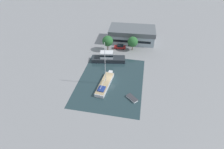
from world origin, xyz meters
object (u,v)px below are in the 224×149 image
quay_tree_near_building (108,41)px  parked_car (120,47)px  sailboat_moored (105,84)px  warehouse_building (132,34)px  quay_tree_by_water (133,42)px  motor_cruiser (108,58)px  small_dinghy (132,98)px

quay_tree_near_building → parked_car: 6.02m
sailboat_moored → warehouse_building: bearing=86.3°
quay_tree_by_water → motor_cruiser: bearing=-130.2°
warehouse_building → small_dinghy: (3.76, -35.16, -2.66)m
warehouse_building → quay_tree_by_water: size_ratio=3.43×
motor_cruiser → small_dinghy: bearing=-158.0°
parked_car → small_dinghy: (7.66, -27.29, -0.57)m
motor_cruiser → quay_tree_by_water: bearing=-49.4°
parked_car → sailboat_moored: bearing=172.6°
quay_tree_by_water → small_dinghy: size_ratio=1.59×
warehouse_building → parked_car: bearing=-119.0°
quay_tree_near_building → parked_car: bearing=25.1°
warehouse_building → motor_cruiser: size_ratio=1.56×
quay_tree_near_building → quay_tree_by_water: (9.59, 1.95, -0.36)m
quay_tree_by_water → sailboat_moored: 23.87m
sailboat_moored → quay_tree_by_water: bearing=80.6°
sailboat_moored → small_dinghy: sailboat_moored is taller
quay_tree_near_building → parked_car: (4.60, 2.15, -3.22)m
motor_cruiser → sailboat_moored: bearing=179.0°
quay_tree_near_building → motor_cruiser: size_ratio=0.49×
parked_car → small_dinghy: size_ratio=1.33×
quay_tree_near_building → parked_car: quay_tree_near_building is taller
quay_tree_near_building → motor_cruiser: (1.59, -7.50, -2.76)m
quay_tree_by_water → sailboat_moored: bearing=-104.9°
warehouse_building → quay_tree_by_water: bearing=-84.9°
quay_tree_near_building → sailboat_moored: bearing=-80.5°
motor_cruiser → quay_tree_near_building: bearing=2.8°
quay_tree_near_building → quay_tree_by_water: quay_tree_near_building is taller
parked_car → small_dinghy: parked_car is taller
quay_tree_by_water → motor_cruiser: 12.62m
quay_tree_near_building → small_dinghy: quay_tree_near_building is taller
warehouse_building → parked_car: (-3.90, -7.87, -2.09)m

